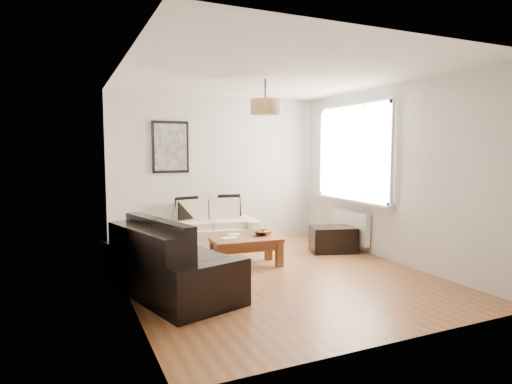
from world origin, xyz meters
name	(u,v)px	position (x,y,z in m)	size (l,w,h in m)	color
floor	(274,274)	(0.00, 0.00, 0.00)	(4.50, 4.50, 0.00)	brown
ceiling	(275,75)	(0.00, 0.00, 2.60)	(3.80, 4.50, 0.00)	white
wall_back	(218,170)	(0.00, 2.25, 1.30)	(3.80, 0.04, 2.60)	silver
wall_front	(397,192)	(0.00, -2.25, 1.30)	(3.80, 0.04, 2.60)	silver
wall_left	(124,181)	(-1.90, 0.00, 1.30)	(0.04, 4.50, 2.60)	silver
wall_right	(389,174)	(1.90, 0.00, 1.30)	(0.04, 4.50, 2.60)	silver
window_bay	(354,153)	(1.86, 0.80, 1.60)	(0.14, 1.90, 1.60)	white
radiator	(351,227)	(1.82, 0.80, 0.38)	(0.10, 0.90, 0.52)	white
poster	(170,147)	(-0.85, 2.22, 1.70)	(0.62, 0.04, 0.87)	black
pendant_shade	(265,107)	(0.00, 0.30, 2.23)	(0.40, 0.40, 0.20)	tan
loveseat_cream	(210,226)	(-0.32, 1.78, 0.38)	(1.54, 0.84, 0.76)	beige
sofa_leather	(171,259)	(-1.43, -0.18, 0.40)	(1.83, 0.89, 0.79)	black
coffee_table	(246,252)	(-0.17, 0.56, 0.20)	(0.98, 0.53, 0.40)	brown
ottoman	(333,239)	(1.45, 0.76, 0.20)	(0.72, 0.46, 0.41)	black
cushion_left	(188,208)	(-0.64, 1.97, 0.68)	(0.38, 0.12, 0.38)	black
cushion_right	(229,206)	(0.11, 1.97, 0.69)	(0.38, 0.12, 0.38)	black
fruit_bowl	(262,233)	(0.13, 0.67, 0.43)	(0.26, 0.26, 0.06)	black
orange_a	(266,233)	(0.16, 0.59, 0.44)	(0.08, 0.08, 0.08)	orange
orange_b	(269,232)	(0.22, 0.62, 0.44)	(0.07, 0.07, 0.07)	#D95812
orange_c	(259,233)	(0.08, 0.67, 0.44)	(0.08, 0.08, 0.08)	#FF5C15
papers	(230,238)	(-0.38, 0.66, 0.40)	(0.21, 0.15, 0.01)	silver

